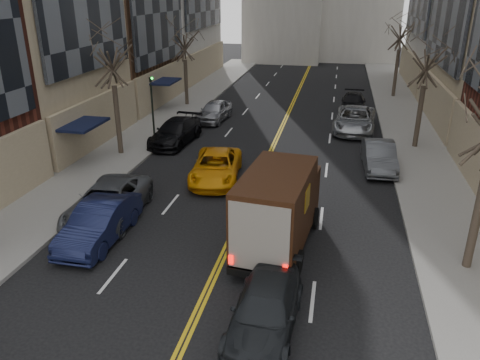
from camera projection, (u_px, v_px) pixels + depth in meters
The scene contains 18 objects.
sidewalk_left at pixel (160, 123), 34.71m from camera, with size 4.00×66.00×0.15m, color slate.
sidewalk_right at pixel (414, 138), 31.30m from camera, with size 4.00×66.00×0.15m, color slate.
tree_lf_mid at pixel (110, 42), 25.85m from camera, with size 3.20×3.20×8.91m.
tree_lf_far at pixel (184, 32), 37.82m from camera, with size 3.20×3.20×8.12m.
tree_rt_mid at pixel (429, 48), 27.20m from camera, with size 3.20×3.20×8.32m.
tree_rt_far at pixel (402, 20), 40.54m from camera, with size 3.20×3.20×9.11m.
traffic_signal at pixel (152, 103), 28.83m from camera, with size 0.29×0.26×4.70m.
ups_truck at pixel (279, 208), 17.76m from camera, with size 2.92×6.19×3.28m.
observer_sedan at pixel (265, 310), 13.72m from camera, with size 2.06×4.68×1.34m.
taxi at pixel (216, 167), 24.49m from camera, with size 2.39×5.18×1.44m, color orange.
pedestrian at pixel (248, 209), 19.47m from camera, with size 0.64×0.42×1.77m, color black.
parked_lf_b at pixel (100, 222), 18.57m from camera, with size 1.66×4.77×1.57m, color #101533.
parked_lf_c at pixel (108, 203), 20.30m from camera, with size 2.56×5.56×1.55m, color #4B4E53.
parked_lf_d at pixel (176, 132), 30.23m from camera, with size 2.12×5.23×1.52m, color black.
parked_lf_e at pixel (215, 111), 35.31m from camera, with size 1.80×4.48×1.53m, color #9B9DA3.
parked_rt_a at pixel (379, 156), 25.90m from camera, with size 1.61×4.62×1.52m, color #494B50.
parked_rt_b at pixel (355, 120), 32.82m from camera, with size 2.72×5.89×1.64m, color #A0A3A7.
parked_rt_c at pixel (353, 103), 38.18m from camera, with size 1.94×4.76×1.38m, color black.
Camera 1 is at (3.76, -4.75, 9.45)m, focal length 35.00 mm.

